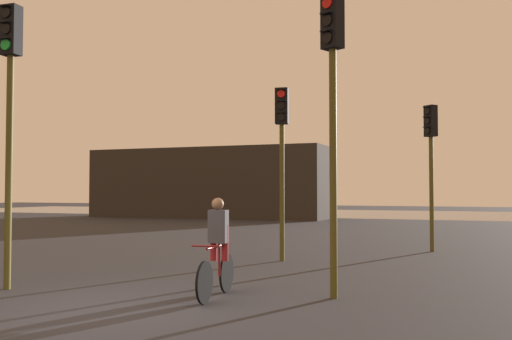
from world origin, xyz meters
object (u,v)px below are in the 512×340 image
object	(u,v)px
traffic_light_far_right	(431,149)
traffic_light_center	(282,140)
cyclist	(217,247)
distant_building	(208,183)
traffic_light_near_left	(10,93)
traffic_light_near_right	(333,88)

from	to	relation	value
traffic_light_far_right	traffic_light_center	xyz separation A→B (m)	(-3.28, -3.62, 0.07)
traffic_light_center	cyclist	distance (m)	5.43
distant_building	traffic_light_near_left	distance (m)	27.21
traffic_light_center	cyclist	world-z (taller)	traffic_light_center
traffic_light_far_right	cyclist	xyz separation A→B (m)	(-2.69, -8.55, -2.11)
distant_building	traffic_light_near_left	size ratio (longest dim) A/B	3.13
traffic_light_near_left	traffic_light_far_right	distance (m)	11.29
traffic_light_far_right	traffic_light_center	world-z (taller)	traffic_light_center
distant_building	traffic_light_near_right	distance (m)	28.37
traffic_light_near_left	traffic_light_far_right	bearing A→B (deg)	-129.77
traffic_light_near_left	cyclist	bearing A→B (deg)	-174.42
cyclist	traffic_light_near_left	bearing A→B (deg)	4.68
traffic_light_near_right	traffic_light_far_right	xyz separation A→B (m)	(0.90, 7.95, -0.49)
distant_building	traffic_light_center	size ratio (longest dim) A/B	3.68
cyclist	traffic_light_near_right	bearing A→B (deg)	-167.12
traffic_light_far_right	cyclist	world-z (taller)	traffic_light_far_right
distant_building	traffic_light_far_right	world-z (taller)	distant_building
traffic_light_far_right	traffic_light_center	distance (m)	4.88
traffic_light_near_left	traffic_light_near_right	bearing A→B (deg)	-171.73
traffic_light_near_right	distant_building	bearing A→B (deg)	-34.90
traffic_light_near_left	cyclist	size ratio (longest dim) A/B	2.97
distant_building	traffic_light_far_right	size ratio (longest dim) A/B	3.77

